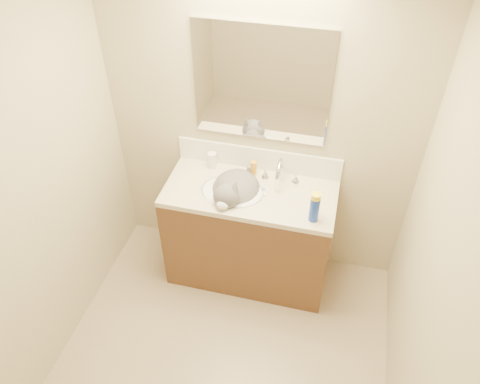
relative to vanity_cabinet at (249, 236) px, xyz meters
The scene contains 17 objects.
ground 1.06m from the vanity_cabinet, 90.00° to the right, with size 2.50×2.50×0.00m, color tan.
room_shell 1.45m from the vanity_cabinet, 90.00° to the right, with size 2.24×2.54×2.52m.
vanity_cabinet is the anchor object (origin of this frame).
counter_slab 0.43m from the vanity_cabinet, ahead, with size 1.20×0.55×0.04m, color beige.
basin 0.40m from the vanity_cabinet, 165.96° to the right, with size 0.45×0.36×0.14m, color white.
faucet 0.58m from the vanity_cabinet, 37.29° to the left, with size 0.28×0.20×0.21m.
cat 0.45m from the vanity_cabinet, behind, with size 0.39×0.50×0.35m.
backsplash 0.60m from the vanity_cabinet, 90.00° to the left, with size 1.20×0.02×0.18m, color white.
mirror 1.16m from the vanity_cabinet, 90.00° to the left, with size 0.90×0.02×0.80m, color white.
pill_bottle 0.64m from the vanity_cabinet, 148.67° to the left, with size 0.07×0.07×0.12m, color silver.
pill_label 0.63m from the vanity_cabinet, 148.67° to the left, with size 0.06×0.06×0.04m, color #EC5627.
silver_jar 0.52m from the vanity_cabinet, 102.37° to the left, with size 0.06×0.06×0.07m, color #B7B7BC.
amber_bottle 0.54m from the vanity_cabinet, 95.91° to the left, with size 0.04×0.04×0.11m, color orange.
toothbrush 0.46m from the vanity_cabinet, 17.55° to the left, with size 0.01×0.13×0.01m, color silver.
toothbrush_head 0.47m from the vanity_cabinet, 17.55° to the left, with size 0.02×0.03×0.02m, color #5D7EC6.
spray_can 0.73m from the vanity_cabinet, 21.03° to the right, with size 0.06×0.06×0.17m, color #1938B2.
spray_cap 0.81m from the vanity_cabinet, 21.03° to the right, with size 0.06×0.06×0.04m, color yellow.
Camera 1 is at (0.53, -1.43, 2.98)m, focal length 35.00 mm.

